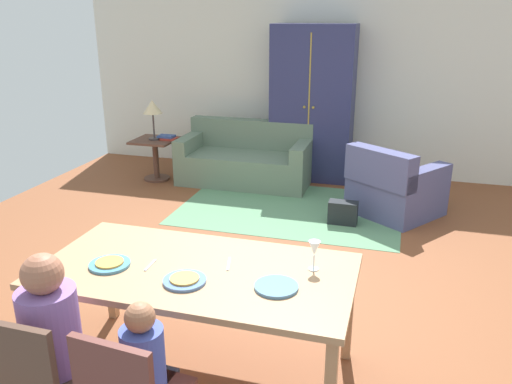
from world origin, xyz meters
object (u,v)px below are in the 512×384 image
(plate_near_man, at_px, (110,264))
(plate_near_woman, at_px, (276,287))
(dining_chair_man, at_px, (38,378))
(armoire, at_px, (313,104))
(armchair, at_px, (394,188))
(book_lower, at_px, (169,139))
(wine_glass, at_px, (314,249))
(person_man, at_px, (59,353))
(dining_table, at_px, (197,278))
(plate_near_child, at_px, (185,281))
(handbag, at_px, (343,213))
(book_upper, at_px, (166,136))
(couch, at_px, (246,161))
(side_table, at_px, (155,154))
(table_lamp, at_px, (152,108))

(plate_near_man, height_order, plate_near_woman, same)
(dining_chair_man, xyz_separation_m, armoire, (0.44, 5.25, 0.56))
(armchair, relative_size, book_lower, 5.42)
(wine_glass, distance_m, person_man, 1.52)
(person_man, distance_m, armoire, 5.12)
(book_lower, bearing_deg, person_man, -72.07)
(dining_table, relative_size, wine_glass, 10.23)
(plate_near_child, relative_size, wine_glass, 1.34)
(dining_chair_man, height_order, person_man, person_man)
(plate_near_woman, xyz_separation_m, handbag, (0.05, 2.88, -0.64))
(armoire, height_order, handbag, armoire)
(plate_near_child, height_order, dining_chair_man, dining_chair_man)
(book_lower, bearing_deg, book_upper, 160.43)
(armchair, bearing_deg, wine_glass, -97.66)
(dining_table, distance_m, plate_near_man, 0.54)
(wine_glass, distance_m, couch, 4.12)
(couch, bearing_deg, book_upper, -169.06)
(armchair, bearing_deg, dining_chair_man, -111.67)
(side_table, bearing_deg, dining_table, -59.71)
(armchair, relative_size, armoire, 0.57)
(armoire, distance_m, book_lower, 2.03)
(plate_near_child, height_order, couch, couch)
(plate_near_woman, xyz_separation_m, armoire, (-0.61, 4.51, 0.28))
(handbag, bearing_deg, book_upper, 159.74)
(dining_chair_man, bearing_deg, couch, 94.56)
(plate_near_child, bearing_deg, armchair, 72.21)
(plate_near_man, height_order, wine_glass, wine_glass)
(wine_glass, bearing_deg, dining_chair_man, -139.83)
(dining_table, xyz_separation_m, wine_glass, (0.69, 0.18, 0.20))
(book_upper, bearing_deg, plate_near_child, -63.00)
(dining_table, xyz_separation_m, dining_chair_man, (-0.52, -0.84, -0.20))
(wine_glass, height_order, book_lower, wine_glass)
(wine_glass, relative_size, couch, 0.11)
(couch, bearing_deg, wine_glass, -67.06)
(armchair, relative_size, book_upper, 5.42)
(table_lamp, distance_m, book_upper, 0.42)
(couch, height_order, armchair, same)
(couch, bearing_deg, book_lower, -167.51)
(plate_near_man, distance_m, person_man, 0.60)
(book_upper, height_order, handbag, book_upper)
(plate_near_man, xyz_separation_m, person_man, (0.00, -0.55, -0.26))
(armoire, distance_m, handbag, 1.98)
(plate_near_woman, distance_m, side_table, 4.65)
(person_man, height_order, armchair, person_man)
(armchair, bearing_deg, book_lower, 171.13)
(plate_near_man, height_order, handbag, plate_near_man)
(armoire, bearing_deg, dining_table, -88.85)
(person_man, bearing_deg, armchair, 67.47)
(plate_near_man, height_order, book_upper, plate_near_man)
(handbag, bearing_deg, armchair, 41.30)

